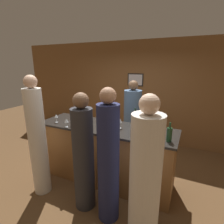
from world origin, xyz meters
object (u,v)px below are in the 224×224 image
Objects in this scene: guest_1 at (145,179)px; guest_2 at (83,156)px; bartender at (132,126)px; wine_bottle_0 at (99,116)px; guest_0 at (38,140)px; guest_3 at (108,162)px; wine_bottle_2 at (135,118)px; wine_bottle_1 at (169,134)px.

guest_1 is 0.98m from guest_2.
wine_bottle_0 is (-0.46, -0.68, 0.35)m from bartender.
guest_1 reaches higher than guest_2.
guest_0 is at bearing -123.65° from wine_bottle_0.
wine_bottle_2 is (0.02, 1.06, 0.31)m from guest_3.
wine_bottle_0 is 1.01× the size of wine_bottle_1.
wine_bottle_2 is at bearing 65.83° from guest_2.
guest_2 is 1.29m from wine_bottle_1.
guest_1 is 0.54m from guest_3.
guest_0 is at bearing -141.41° from wine_bottle_2.
guest_0 is 1.84m from guest_1.
guest_2 reaches higher than wine_bottle_0.
guest_2 is at bearing 171.21° from guest_1.
wine_bottle_0 is at bearing 104.68° from guest_2.
wine_bottle_1 is at bearing 25.68° from guest_2.
bartender is 1.88m from guest_1.
guest_2 is 6.25× the size of wine_bottle_0.
guest_2 is at bearing -154.32° from wine_bottle_1.
guest_1 is 0.99× the size of guest_3.
guest_3 is at bearing -139.85° from wine_bottle_1.
guest_0 is 1.12× the size of guest_2.
guest_2 reaches higher than wine_bottle_1.
wine_bottle_2 is at bearing 88.75° from guest_3.
guest_0 is 2.08m from wine_bottle_1.
wine_bottle_2 reaches higher than wine_bottle_0.
guest_3 is at bearing -0.11° from guest_0.
bartender reaches higher than wine_bottle_0.
bartender reaches higher than wine_bottle_1.
guest_3 reaches higher than wine_bottle_1.
guest_0 is (-1.09, -1.62, 0.11)m from bartender.
wine_bottle_1 is 0.92× the size of wine_bottle_2.
bartender is at bearing 112.62° from wine_bottle_2.
guest_1 is at bearing 113.32° from bartender.
bartender is 1.95m from guest_0.
wine_bottle_0 reaches higher than wine_bottle_1.
guest_1 reaches higher than wine_bottle_2.
guest_0 reaches higher than wine_bottle_1.
guest_2 is 5.82× the size of wine_bottle_2.
wine_bottle_0 is (-0.24, 0.91, 0.36)m from guest_2.
wine_bottle_2 is (0.69, 0.11, 0.01)m from wine_bottle_0.
guest_0 reaches higher than guest_1.
guest_2 is at bearing 174.36° from guest_3.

